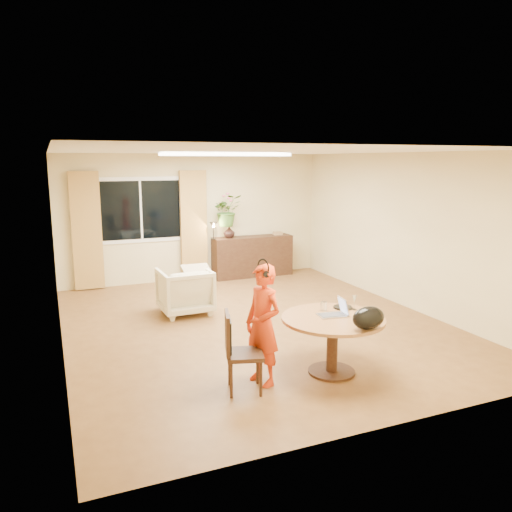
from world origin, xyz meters
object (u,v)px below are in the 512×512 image
at_px(armchair, 185,291).
at_px(dining_table, 333,329).
at_px(child, 263,325).
at_px(sideboard, 252,256).
at_px(dining_chair, 245,352).

bearing_deg(armchair, dining_table, 107.17).
relative_size(dining_table, armchair, 1.46).
bearing_deg(child, dining_table, 66.76).
height_order(dining_table, sideboard, sideboard).
height_order(dining_chair, sideboard, dining_chair).
distance_m(dining_table, armchair, 3.12).
height_order(dining_table, armchair, armchair).
relative_size(armchair, sideboard, 0.48).
height_order(dining_table, dining_chair, dining_chair).
bearing_deg(sideboard, child, -111.02).
distance_m(dining_table, sideboard, 5.10).
bearing_deg(child, dining_chair, -85.81).
distance_m(child, armchair, 2.90).
bearing_deg(dining_table, sideboard, 78.28).
height_order(dining_chair, armchair, dining_chair).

